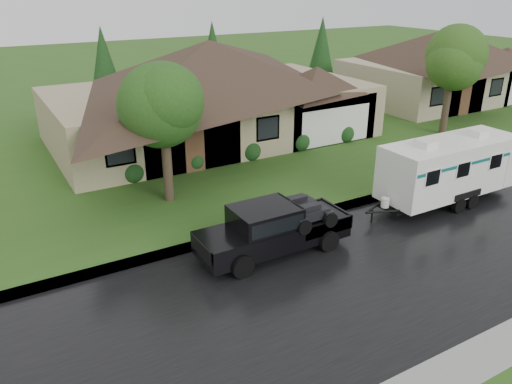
# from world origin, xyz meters

# --- Properties ---
(ground) EXTENTS (140.00, 140.00, 0.00)m
(ground) POSITION_xyz_m (0.00, 0.00, 0.00)
(ground) COLOR #30571B
(ground) RESTS_ON ground
(road) EXTENTS (140.00, 8.00, 0.01)m
(road) POSITION_xyz_m (0.00, -2.00, 0.01)
(road) COLOR black
(road) RESTS_ON ground
(curb) EXTENTS (140.00, 0.50, 0.15)m
(curb) POSITION_xyz_m (0.00, 2.25, 0.07)
(curb) COLOR gray
(curb) RESTS_ON ground
(lawn) EXTENTS (140.00, 26.00, 0.15)m
(lawn) POSITION_xyz_m (0.00, 15.00, 0.07)
(lawn) COLOR #30571B
(lawn) RESTS_ON ground
(house_main) EXTENTS (19.44, 10.80, 6.90)m
(house_main) POSITION_xyz_m (2.29, 13.84, 3.59)
(house_main) COLOR tan
(house_main) RESTS_ON lawn
(house_neighbor) EXTENTS (15.12, 9.72, 6.45)m
(house_neighbor) POSITION_xyz_m (22.27, 14.34, 3.32)
(house_neighbor) COLOR tan
(house_neighbor) RESTS_ON lawn
(tree_left_green) EXTENTS (3.53, 3.53, 5.85)m
(tree_left_green) POSITION_xyz_m (-3.60, 6.39, 4.21)
(tree_left_green) COLOR #382B1E
(tree_left_green) RESTS_ON lawn
(tree_right_green) EXTENTS (3.77, 3.77, 6.24)m
(tree_right_green) POSITION_xyz_m (14.57, 7.54, 4.48)
(tree_right_green) COLOR #382B1E
(tree_right_green) RESTS_ON lawn
(shrub_row) EXTENTS (13.60, 1.00, 1.00)m
(shrub_row) POSITION_xyz_m (2.00, 9.30, 0.65)
(shrub_row) COLOR #143814
(shrub_row) RESTS_ON lawn
(pickup_truck) EXTENTS (5.44, 2.07, 1.81)m
(pickup_truck) POSITION_xyz_m (-2.06, 0.60, 0.97)
(pickup_truck) COLOR black
(pickup_truck) RESTS_ON ground
(travel_trailer) EXTENTS (6.71, 2.36, 3.01)m
(travel_trailer) POSITION_xyz_m (6.74, 0.60, 1.60)
(travel_trailer) COLOR white
(travel_trailer) RESTS_ON ground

